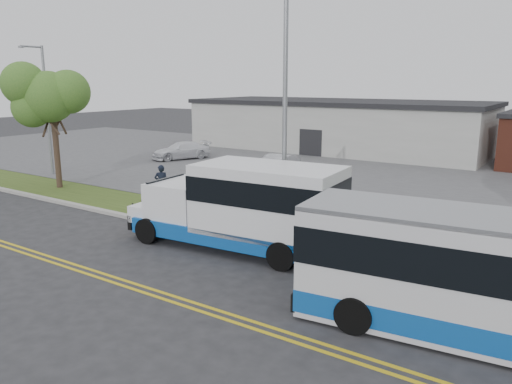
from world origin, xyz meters
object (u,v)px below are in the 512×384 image
Objects in this scene: streetlight_near at (284,101)px; pedestrian at (161,183)px; tree_west at (52,97)px; parked_car_a at (276,167)px; parked_car_b at (181,150)px; streetlight_far at (46,105)px; shuttle_bus at (248,204)px.

streetlight_near is 5.16× the size of pedestrian.
tree_west is at bearing 178.20° from streetlight_near.
parked_car_a is 10.51m from parked_car_b.
streetlight_near reaches higher than streetlight_far.
streetlight_far is at bearing 171.95° from streetlight_near.
shuttle_bus reaches higher than parked_car_b.
parked_car_a is (1.55, 8.35, -0.20)m from pedestrian.
pedestrian is at bearing 6.33° from tree_west.
streetlight_near reaches higher than parked_car_b.
parked_car_a is at bearing 28.52° from streetlight_far.
tree_west reaches higher than pedestrian.
pedestrian is at bearing 151.60° from shuttle_bus.
streetlight_far is (-4.00, 2.22, -0.65)m from tree_west.
streetlight_near is (15.00, -0.47, 0.11)m from tree_west.
tree_west is at bearing -57.01° from parked_car_b.
shuttle_bus is at bearing -69.16° from parked_car_a.
pedestrian is at bearing 170.72° from streetlight_near.
tree_west is 0.82× the size of shuttle_bus.
pedestrian is 13.91m from parked_car_b.
pedestrian is at bearing -25.58° from parked_car_b.
streetlight_far is 11.81m from pedestrian.
streetlight_near reaches higher than tree_west.
streetlight_near is at bearing -8.05° from streetlight_far.
tree_west is 13.37m from parked_car_a.
streetlight_far is 0.95× the size of shuttle_bus.
shuttle_bus is at bearing -14.19° from streetlight_far.
shuttle_bus is 13.18m from parked_car_a.
streetlight_near reaches higher than parked_car_a.
streetlight_far is 1.83× the size of parked_car_a.
parked_car_b is at bearing 96.99° from tree_west.
shuttle_bus is 8.31m from pedestrian.
tree_west is at bearing -36.98° from pedestrian.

